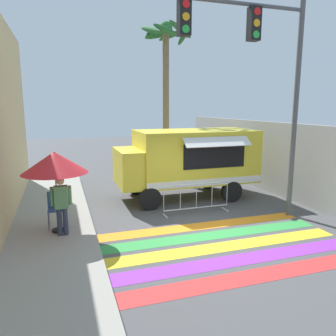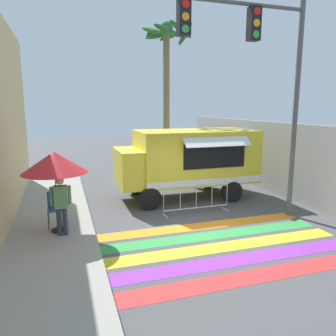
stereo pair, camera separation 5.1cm
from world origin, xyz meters
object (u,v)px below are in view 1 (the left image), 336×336
Objects in this scene: patio_umbrella at (55,163)px; palm_tree at (166,65)px; vendor_person at (61,203)px; barricade_front at (196,198)px; food_truck at (185,158)px; folding_chair at (56,205)px; traffic_signal_pole at (256,60)px.

patio_umbrella is 8.36m from palm_tree.
vendor_person reaches higher than barricade_front.
food_truck is 0.72× the size of palm_tree.
traffic_signal_pole is at bearing 14.41° from folding_chair.
food_truck is at bearing 107.96° from traffic_signal_pole.
food_truck is 5.38m from patio_umbrella.
folding_chair is 4.42m from barricade_front.
folding_chair is (-4.72, -2.17, -0.78)m from food_truck.
patio_umbrella is 1.36m from folding_chair.
barricade_front is (-1.30, 1.13, -4.31)m from traffic_signal_pole.
traffic_signal_pole is at bearing -72.04° from food_truck.
traffic_signal_pole is 7.03m from folding_chair.
palm_tree is (-0.69, 6.24, 0.56)m from traffic_signal_pole.
traffic_signal_pole is 3.10× the size of patio_umbrella.
patio_umbrella is at bearing 115.68° from vendor_person.
vendor_person is at bearing 179.29° from traffic_signal_pole.
patio_umbrella is 2.21× the size of folding_chair.
food_truck reaches higher than barricade_front.
traffic_signal_pole is 4.32× the size of vendor_person.
barricade_front is at bearing 139.05° from traffic_signal_pole.
food_truck reaches higher than folding_chair.
traffic_signal_pole is at bearing -83.69° from palm_tree.
palm_tree is at bearing 69.93° from folding_chair.
food_truck is at bearing 29.40° from patio_umbrella.
vendor_person is at bearing -166.00° from barricade_front.
patio_umbrella is 0.95× the size of barricade_front.
vendor_person is (-4.56, -2.94, -0.50)m from food_truck.
traffic_signal_pole is 4.64m from barricade_front.
patio_umbrella reaches higher than vendor_person.
vendor_person is (0.11, -0.31, -1.00)m from patio_umbrella.
food_truck is 4.54m from traffic_signal_pole.
food_truck is 3.36× the size of vendor_person.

